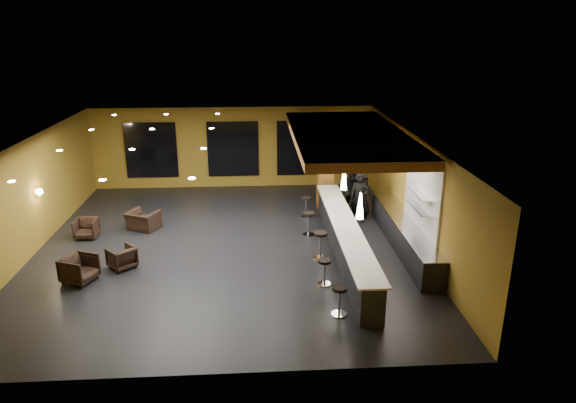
{
  "coord_description": "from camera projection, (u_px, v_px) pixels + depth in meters",
  "views": [
    {
      "loc": [
        0.97,
        -15.37,
        6.79
      ],
      "look_at": [
        2.0,
        0.5,
        1.3
      ],
      "focal_mm": 32.0,
      "sensor_mm": 36.0,
      "label": 1
    }
  ],
  "objects": [
    {
      "name": "bar_counter",
      "position": [
        345.0,
        241.0,
        15.78
      ],
      "size": [
        0.6,
        8.0,
        1.0
      ],
      "primitive_type": "cube",
      "color": "black",
      "rests_on": "floor"
    },
    {
      "name": "window_left",
      "position": [
        151.0,
        150.0,
        21.97
      ],
      "size": [
        2.2,
        0.06,
        2.4
      ],
      "primitive_type": "cube",
      "color": "black",
      "rests_on": "wall_back"
    },
    {
      "name": "window_center",
      "position": [
        233.0,
        149.0,
        22.18
      ],
      "size": [
        2.2,
        0.06,
        2.4
      ],
      "primitive_type": "cube",
      "color": "black",
      "rests_on": "wall_back"
    },
    {
      "name": "wall_back",
      "position": [
        233.0,
        147.0,
        22.27
      ],
      "size": [
        12.0,
        0.1,
        3.5
      ],
      "primitive_type": "cube",
      "color": "olive",
      "rests_on": "floor"
    },
    {
      "name": "prep_counter",
      "position": [
        404.0,
        235.0,
        16.39
      ],
      "size": [
        0.7,
        6.0,
        0.86
      ],
      "primitive_type": "cube",
      "color": "black",
      "rests_on": "floor"
    },
    {
      "name": "window_right",
      "position": [
        302.0,
        148.0,
        22.36
      ],
      "size": [
        2.2,
        0.06,
        2.4
      ],
      "primitive_type": "cube",
      "color": "black",
      "rests_on": "wall_back"
    },
    {
      "name": "wall_right",
      "position": [
        415.0,
        191.0,
        16.46
      ],
      "size": [
        0.1,
        13.0,
        3.5
      ],
      "primitive_type": "cube",
      "color": "olive",
      "rests_on": "floor"
    },
    {
      "name": "floor",
      "position": [
        228.0,
        247.0,
        16.68
      ],
      "size": [
        12.0,
        13.0,
        0.1
      ],
      "primitive_type": "cube",
      "color": "black",
      "rests_on": "ground"
    },
    {
      "name": "pendant_0",
      "position": [
        360.0,
        206.0,
        13.28
      ],
      "size": [
        0.2,
        0.2,
        0.7
      ],
      "primitive_type": "cone",
      "color": "white",
      "rests_on": "wood_soffit"
    },
    {
      "name": "bar_stool_1",
      "position": [
        324.0,
        269.0,
        14.01
      ],
      "size": [
        0.38,
        0.38,
        0.75
      ],
      "rotation": [
        0.0,
        0.0,
        0.26
      ],
      "color": "silver",
      "rests_on": "floor"
    },
    {
      "name": "ceiling",
      "position": [
        223.0,
        138.0,
        15.5
      ],
      "size": [
        12.0,
        13.0,
        0.1
      ],
      "primitive_type": "cube",
      "color": "black"
    },
    {
      "name": "wall_sconce",
      "position": [
        39.0,
        192.0,
        16.19
      ],
      "size": [
        0.22,
        0.22,
        0.22
      ],
      "primitive_type": "sphere",
      "color": "#FFE5B2",
      "rests_on": "wall_left"
    },
    {
      "name": "armchair_b",
      "position": [
        122.0,
        257.0,
        15.05
      ],
      "size": [
        0.99,
        0.99,
        0.65
      ],
      "primitive_type": "imported",
      "rotation": [
        0.0,
        0.0,
        3.89
      ],
      "color": "black",
      "rests_on": "floor"
    },
    {
      "name": "tile_backsplash",
      "position": [
        422.0,
        193.0,
        15.43
      ],
      "size": [
        0.06,
        3.2,
        2.4
      ],
      "primitive_type": "cube",
      "color": "white",
      "rests_on": "wall_right"
    },
    {
      "name": "wall_left",
      "position": [
        27.0,
        198.0,
        15.72
      ],
      "size": [
        0.1,
        13.0,
        3.5
      ],
      "primitive_type": "cube",
      "color": "olive",
      "rests_on": "floor"
    },
    {
      "name": "staff_a",
      "position": [
        359.0,
        198.0,
        18.43
      ],
      "size": [
        0.74,
        0.56,
        1.82
      ],
      "primitive_type": "imported",
      "rotation": [
        0.0,
        0.0,
        -0.2
      ],
      "color": "black",
      "rests_on": "floor"
    },
    {
      "name": "bar_stool_2",
      "position": [
        320.0,
        242.0,
        15.59
      ],
      "size": [
        0.43,
        0.43,
        0.86
      ],
      "rotation": [
        0.0,
        0.0,
        0.24
      ],
      "color": "silver",
      "rests_on": "floor"
    },
    {
      "name": "armchair_a",
      "position": [
        79.0,
        269.0,
        14.23
      ],
      "size": [
        1.07,
        1.06,
        0.76
      ],
      "primitive_type": "imported",
      "rotation": [
        0.0,
        0.0,
        1.18
      ],
      "color": "black",
      "rests_on": "floor"
    },
    {
      "name": "bar_stool_4",
      "position": [
        306.0,
        204.0,
        18.98
      ],
      "size": [
        0.39,
        0.39,
        0.78
      ],
      "rotation": [
        0.0,
        0.0,
        -0.23
      ],
      "color": "silver",
      "rests_on": "floor"
    },
    {
      "name": "armchair_c",
      "position": [
        86.0,
        228.0,
        17.18
      ],
      "size": [
        0.72,
        0.74,
        0.66
      ],
      "primitive_type": "imported",
      "rotation": [
        0.0,
        0.0,
        -0.01
      ],
      "color": "black",
      "rests_on": "floor"
    },
    {
      "name": "wall_front",
      "position": [
        208.0,
        300.0,
        9.91
      ],
      "size": [
        12.0,
        0.1,
        3.5
      ],
      "primitive_type": "cube",
      "color": "olive",
      "rests_on": "floor"
    },
    {
      "name": "bar_top",
      "position": [
        345.0,
        225.0,
        15.6
      ],
      "size": [
        0.78,
        8.1,
        0.05
      ],
      "primitive_type": "cube",
      "color": "white",
      "rests_on": "bar_counter"
    },
    {
      "name": "armchair_d",
      "position": [
        143.0,
        220.0,
        17.9
      ],
      "size": [
        1.28,
        1.22,
        0.66
      ],
      "primitive_type": "imported",
      "rotation": [
        0.0,
        0.0,
        2.71
      ],
      "color": "black",
      "rests_on": "floor"
    },
    {
      "name": "pendant_1",
      "position": [
        344.0,
        179.0,
        15.64
      ],
      "size": [
        0.2,
        0.2,
        0.7
      ],
      "primitive_type": "cone",
      "color": "white",
      "rests_on": "wood_soffit"
    },
    {
      "name": "staff_b",
      "position": [
        353.0,
        191.0,
        19.12
      ],
      "size": [
        1.08,
        0.97,
        1.83
      ],
      "primitive_type": "imported",
      "rotation": [
        0.0,
        0.0,
        -0.37
      ],
      "color": "black",
      "rests_on": "floor"
    },
    {
      "name": "prep_top",
      "position": [
        405.0,
        222.0,
        16.24
      ],
      "size": [
        0.72,
        6.0,
        0.03
      ],
      "primitive_type": "cube",
      "color": "silver",
      "rests_on": "prep_counter"
    },
    {
      "name": "bar_stool_0",
      "position": [
        339.0,
        297.0,
        12.54
      ],
      "size": [
        0.38,
        0.38,
        0.76
      ],
      "rotation": [
        0.0,
        0.0,
        0.08
      ],
      "color": "silver",
      "rests_on": "floor"
    },
    {
      "name": "pendant_2",
      "position": [
        332.0,
        158.0,
        18.0
      ],
      "size": [
        0.2,
        0.2,
        0.7
      ],
      "primitive_type": "cone",
      "color": "white",
      "rests_on": "wood_soffit"
    },
    {
      "name": "wood_soffit",
      "position": [
        348.0,
        136.0,
        16.75
      ],
      "size": [
        3.6,
        8.0,
        0.28
      ],
      "primitive_type": "cube",
      "color": "#A1642F",
      "rests_on": "ceiling"
    },
    {
      "name": "column",
      "position": [
        326.0,
        163.0,
        19.71
      ],
      "size": [
        0.6,
        0.6,
        3.5
      ],
      "primitive_type": "cube",
      "color": "brown",
      "rests_on": "floor"
    },
    {
      "name": "staff_c",
      "position": [
        362.0,
        195.0,
        18.9
      ],
      "size": [
        0.82,
        0.54,
        1.68
      ],
      "primitive_type": "imported",
      "rotation": [
        0.0,
        0.0,
        -0.01
      ],
      "color": "black",
      "rests_on": "floor"
    },
    {
      "name": "wall_shelf_upper",
      "position": [
        420.0,
        194.0,
        15.21
      ],
      "size": [
        0.3,
        1.5,
        0.03
      ],
      "primitive_type": "cube",
      "color": "silver",
      "rests_on": "wall_right"
    },
    {
      "name": "bar_stool_3",
      "position": [
        309.0,
        221.0,
        17.32
      ],
      "size": [
        0.42,
        0.42,
        0.82
      ],
      "rotation": [
        0.0,
        0.0,
        0.25
      ],
      "color": "silver",
      "rests_on": "floor"
    },
    {
      "name": "wall_shelf_lower",
      "position": [
        419.0,
        208.0,
        15.36
      ],
      "size": [
        0.3,
        1.5,
        0.03
      ],
      "primitive_type": "cube",
      "color": "silver",
      "rests_on": "wall_right"
    }
  ]
}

